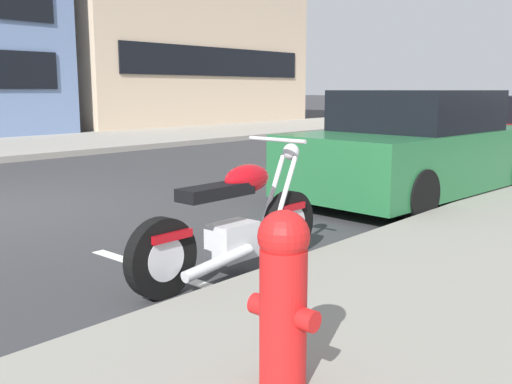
% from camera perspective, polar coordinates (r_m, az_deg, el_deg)
% --- Properties ---
extents(sidewalk_far_curb, '(120.00, 5.00, 0.14)m').
position_cam_1_polar(sidewalk_far_curb, '(20.86, -2.25, 6.01)').
color(sidewalk_far_curb, gray).
rests_on(sidewalk_far_curb, ground).
extents(parking_stall_stripe, '(0.12, 2.20, 0.01)m').
position_cam_1_polar(parking_stall_stripe, '(4.90, -8.09, -8.04)').
color(parking_stall_stripe, silver).
rests_on(parking_stall_stripe, ground).
extents(parked_motorcycle, '(2.09, 0.62, 1.10)m').
position_cam_1_polar(parked_motorcycle, '(4.80, -2.09, -3.20)').
color(parked_motorcycle, black).
rests_on(parked_motorcycle, ground).
extents(parked_car_second_in_row, '(4.33, 2.11, 1.50)m').
position_cam_1_polar(parked_car_second_in_row, '(8.52, 15.47, 4.11)').
color(parked_car_second_in_row, '#236638').
rests_on(parked_car_second_in_row, ground).
extents(fire_hydrant, '(0.24, 0.36, 0.84)m').
position_cam_1_polar(fire_hydrant, '(2.70, 2.68, -10.04)').
color(fire_hydrant, red).
rests_on(fire_hydrant, sidewalk_near_curb).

